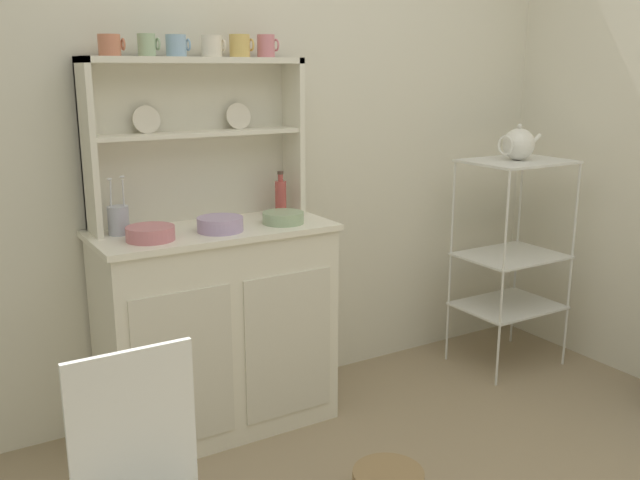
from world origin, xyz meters
name	(u,v)px	position (x,y,z in m)	size (l,w,h in m)	color
wall_back	(261,123)	(0.00, 1.62, 1.25)	(3.84, 0.05, 2.50)	silver
hutch_cabinet	(217,327)	(-0.35, 1.37, 0.45)	(0.96, 0.45, 0.87)	silver
hutch_shelf_unit	(194,127)	(-0.35, 1.53, 1.25)	(0.89, 0.18, 0.66)	silver
bakers_rack	(512,240)	(1.18, 1.21, 0.66)	(0.49, 0.38, 1.05)	silver
cup_terracotta_0	(110,45)	(-0.67, 1.49, 1.57)	(0.10, 0.08, 0.08)	#C67556
cup_sage_1	(147,45)	(-0.53, 1.49, 1.57)	(0.08, 0.07, 0.08)	#9EB78E
cup_sky_2	(177,46)	(-0.42, 1.49, 1.57)	(0.09, 0.08, 0.08)	#8EB2D1
cup_cream_3	(212,46)	(-0.27, 1.49, 1.57)	(0.09, 0.08, 0.08)	silver
cup_gold_4	(240,46)	(-0.15, 1.49, 1.57)	(0.10, 0.08, 0.09)	#DBB760
cup_rose_5	(266,46)	(-0.03, 1.49, 1.58)	(0.09, 0.07, 0.09)	#D17A84
bowl_mixing_large	(150,233)	(-0.63, 1.29, 0.89)	(0.18, 0.18, 0.05)	#D17A84
bowl_floral_medium	(220,224)	(-0.35, 1.29, 0.90)	(0.18, 0.18, 0.06)	#B79ECC
bowl_cream_small	(283,218)	(-0.07, 1.29, 0.89)	(0.17, 0.17, 0.05)	#9EB78E
jam_bottle	(281,197)	(0.01, 1.45, 0.95)	(0.05, 0.05, 0.19)	#B74C47
utensil_jar	(118,220)	(-0.70, 1.45, 0.93)	(0.08, 0.08, 0.23)	#B2B7C6
porcelain_teapot	(518,144)	(1.18, 1.21, 1.13)	(0.24, 0.15, 0.18)	white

